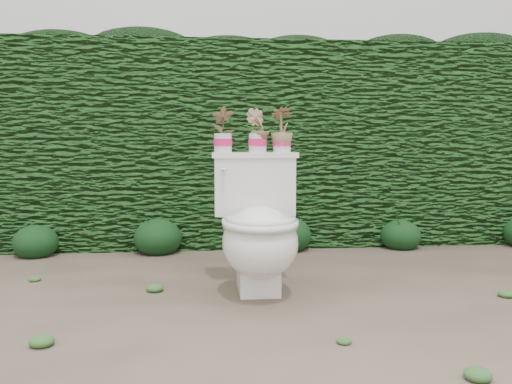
{
  "coord_description": "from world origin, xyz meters",
  "views": [
    {
      "loc": [
        -0.18,
        -2.99,
        0.86
      ],
      "look_at": [
        0.13,
        0.08,
        0.55
      ],
      "focal_mm": 38.0,
      "sensor_mm": 36.0,
      "label": 1
    }
  ],
  "objects": [
    {
      "name": "potted_plant_right",
      "position": [
        0.29,
        0.18,
        0.9
      ],
      "size": [
        0.18,
        0.18,
        0.25
      ],
      "primitive_type": "imported",
      "rotation": [
        0.0,
        0.0,
        3.47
      ],
      "color": "#257826",
      "rests_on": "toilet"
    },
    {
      "name": "liriope_clump_2",
      "position": [
        -0.51,
        1.07,
        0.14
      ],
      "size": [
        0.36,
        0.36,
        0.29
      ],
      "primitive_type": "ellipsoid",
      "color": "#153C15",
      "rests_on": "ground"
    },
    {
      "name": "potted_plant_left",
      "position": [
        -0.05,
        0.18,
        0.9
      ],
      "size": [
        0.15,
        0.12,
        0.25
      ],
      "primitive_type": "imported",
      "rotation": [
        0.0,
        0.0,
        3.36
      ],
      "color": "#257826",
      "rests_on": "toilet"
    },
    {
      "name": "hedge",
      "position": [
        0.0,
        1.6,
        0.8
      ],
      "size": [
        8.0,
        1.0,
        1.6
      ],
      "primitive_type": "cube",
      "color": "#265A1E",
      "rests_on": "ground"
    },
    {
      "name": "liriope_clump_4",
      "position": [
        1.37,
        1.06,
        0.13
      ],
      "size": [
        0.31,
        0.31,
        0.25
      ],
      "primitive_type": "ellipsoid",
      "color": "#153C15",
      "rests_on": "ground"
    },
    {
      "name": "ground",
      "position": [
        0.0,
        0.0,
        0.0
      ],
      "size": [
        60.0,
        60.0,
        0.0
      ],
      "primitive_type": "plane",
      "color": "#715F4D",
      "rests_on": "ground"
    },
    {
      "name": "liriope_clump_3",
      "position": [
        0.47,
        1.08,
        0.15
      ],
      "size": [
        0.36,
        0.36,
        0.29
      ],
      "primitive_type": "ellipsoid",
      "color": "#153C15",
      "rests_on": "ground"
    },
    {
      "name": "toilet",
      "position": [
        0.13,
        -0.06,
        0.36
      ],
      "size": [
        0.5,
        0.68,
        0.78
      ],
      "rotation": [
        0.0,
        0.0,
        0.0
      ],
      "color": "silver",
      "rests_on": "ground"
    },
    {
      "name": "potted_plant_center",
      "position": [
        0.15,
        0.18,
        0.9
      ],
      "size": [
        0.16,
        0.14,
        0.24
      ],
      "primitive_type": "imported",
      "rotation": [
        0.0,
        0.0,
        2.83
      ],
      "color": "#257826",
      "rests_on": "toilet"
    },
    {
      "name": "liriope_clump_1",
      "position": [
        -1.39,
        1.04,
        0.13
      ],
      "size": [
        0.32,
        0.32,
        0.26
      ],
      "primitive_type": "ellipsoid",
      "color": "#153C15",
      "rests_on": "ground"
    },
    {
      "name": "house_wall",
      "position": [
        0.6,
        6.0,
        2.0
      ],
      "size": [
        8.0,
        3.5,
        4.0
      ],
      "primitive_type": "cube",
      "color": "silver",
      "rests_on": "ground"
    }
  ]
}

